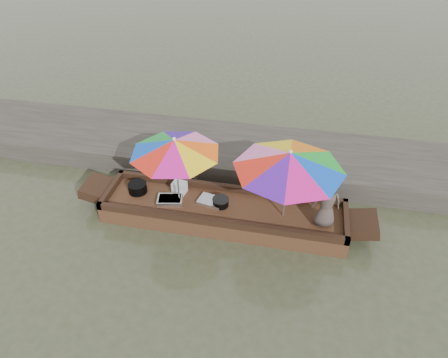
% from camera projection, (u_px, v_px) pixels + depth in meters
% --- Properties ---
extents(water, '(80.00, 80.00, 0.00)m').
position_uv_depth(water, '(223.00, 220.00, 8.40)').
color(water, '#373D24').
rests_on(water, ground).
extents(dock, '(22.00, 2.20, 0.50)m').
position_uv_depth(dock, '(241.00, 153.00, 9.97)').
color(dock, '#2D2B26').
rests_on(dock, ground).
extents(boat_hull, '(5.00, 1.20, 0.35)m').
position_uv_depth(boat_hull, '(223.00, 213.00, 8.30)').
color(boat_hull, '#321D13').
rests_on(boat_hull, water).
extents(cooking_pot, '(0.40, 0.40, 0.21)m').
position_uv_depth(cooking_pot, '(138.00, 188.00, 8.54)').
color(cooking_pot, black).
rests_on(cooking_pot, boat_hull).
extents(tray_crayfish, '(0.58, 0.46, 0.09)m').
position_uv_depth(tray_crayfish, '(170.00, 200.00, 8.31)').
color(tray_crayfish, silver).
rests_on(tray_crayfish, boat_hull).
extents(tray_scallop, '(0.58, 0.45, 0.06)m').
position_uv_depth(tray_scallop, '(211.00, 201.00, 8.30)').
color(tray_scallop, silver).
rests_on(tray_scallop, boat_hull).
extents(charcoal_grill, '(0.33, 0.33, 0.15)m').
position_uv_depth(charcoal_grill, '(221.00, 202.00, 8.19)').
color(charcoal_grill, black).
rests_on(charcoal_grill, boat_hull).
extents(supply_bag, '(0.32, 0.27, 0.26)m').
position_uv_depth(supply_bag, '(180.00, 187.00, 8.51)').
color(supply_bag, silver).
rests_on(supply_bag, boat_hull).
extents(vendor, '(0.57, 0.41, 1.09)m').
position_uv_depth(vendor, '(327.00, 203.00, 7.47)').
color(vendor, '#453B34').
rests_on(vendor, boat_hull).
extents(umbrella_bow, '(2.08, 2.08, 1.55)m').
position_uv_depth(umbrella_bow, '(177.00, 171.00, 7.87)').
color(umbrella_bow, '#FF590C').
rests_on(umbrella_bow, boat_hull).
extents(umbrella_stern, '(2.10, 2.10, 1.55)m').
position_uv_depth(umbrella_stern, '(287.00, 185.00, 7.53)').
color(umbrella_stern, green).
rests_on(umbrella_stern, boat_hull).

